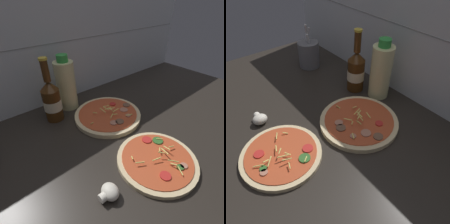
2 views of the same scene
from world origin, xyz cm
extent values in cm
cube|color=#28231E|center=(0.00, 0.00, 1.25)|extent=(160.00, 90.00, 2.50)
cube|color=silver|center=(0.00, 45.50, 30.00)|extent=(160.00, 1.00, 60.00)
cube|color=gray|center=(0.00, 44.95, 30.00)|extent=(156.80, 0.16, 0.30)
cylinder|color=beige|center=(-4.62, -11.75, 3.25)|extent=(25.57, 25.57, 1.49)
cylinder|color=#C14C28|center=(-4.62, -11.75, 4.14)|extent=(22.50, 22.50, 0.30)
cylinder|color=red|center=(-0.76, -4.28, 4.49)|extent=(3.43, 3.43, 0.40)
cylinder|color=red|center=(-8.21, -17.43, 4.49)|extent=(3.24, 3.24, 0.40)
cylinder|color=#B7755B|center=(-0.99, -18.95, 4.49)|extent=(2.26, 2.26, 0.40)
cylinder|color=#336628|center=(1.87, -7.07, 4.49)|extent=(3.60, 3.60, 0.40)
cylinder|color=#336628|center=(-2.29, -18.59, 4.49)|extent=(2.18, 2.18, 0.40)
cylinder|color=#EADB6B|center=(-1.75, -12.28, 5.90)|extent=(1.20, 3.36, 0.73)
cylinder|color=#EADB6B|center=(2.64, -7.15, 4.86)|extent=(1.67, 1.84, 0.46)
cylinder|color=#EADB6B|center=(-10.91, -6.84, 4.84)|extent=(1.35, 1.73, 0.88)
cylinder|color=#EADB6B|center=(-10.84, -9.94, 5.49)|extent=(2.58, 1.77, 0.51)
cylinder|color=#EADB6B|center=(-3.58, -12.26, 6.53)|extent=(1.65, 1.74, 0.64)
cylinder|color=#EADB6B|center=(2.09, -12.27, 5.38)|extent=(2.13, 1.03, 0.67)
cylinder|color=#EADB6B|center=(-0.12, -11.89, 5.86)|extent=(0.91, 2.94, 1.06)
cylinder|color=#EADB6B|center=(-3.79, -19.37, 4.97)|extent=(1.75, 2.84, 0.66)
cylinder|color=#EADB6B|center=(-6.01, -12.47, 5.53)|extent=(2.92, 1.42, 0.73)
cylinder|color=#EADB6B|center=(-2.00, -10.62, 5.49)|extent=(1.92, 1.44, 0.65)
cylinder|color=#EADB6B|center=(-3.64, -16.98, 5.43)|extent=(0.75, 1.96, 0.91)
cylinder|color=#EADB6B|center=(-2.78, -16.22, 5.54)|extent=(2.67, 2.59, 1.03)
cylinder|color=beige|center=(-0.73, 17.70, 3.42)|extent=(28.62, 28.62, 1.83)
cylinder|color=#C14C28|center=(-0.73, 17.70, 4.48)|extent=(25.19, 25.19, 0.30)
cylinder|color=#B7755B|center=(4.44, 10.31, 4.83)|extent=(2.17, 2.17, 0.40)
cylinder|color=red|center=(5.54, 21.60, 4.83)|extent=(2.79, 2.79, 0.40)
cylinder|color=brown|center=(-1.19, 9.55, 4.83)|extent=(3.44, 3.44, 0.40)
cylinder|color=#B7755B|center=(-3.56, 10.57, 4.83)|extent=(2.95, 2.95, 0.40)
cylinder|color=brown|center=(9.77, 16.76, 4.83)|extent=(3.28, 3.28, 0.40)
cylinder|color=#B7755B|center=(6.05, 14.65, 4.83)|extent=(3.49, 3.49, 0.40)
cylinder|color=#EADB6B|center=(-0.55, 17.72, 6.92)|extent=(3.15, 0.86, 0.38)
cylinder|color=#EADB6B|center=(1.76, 15.28, 6.20)|extent=(3.00, 0.96, 1.20)
cylinder|color=#EADB6B|center=(1.17, 16.93, 6.62)|extent=(2.29, 0.80, 0.37)
cylinder|color=#EADB6B|center=(0.13, 13.72, 5.67)|extent=(1.60, 1.90, 0.82)
cylinder|color=#EADB6B|center=(-2.06, 13.50, 5.94)|extent=(2.82, 1.95, 0.52)
cylinder|color=#EADB6B|center=(-5.85, 19.98, 5.74)|extent=(0.80, 2.32, 1.11)
cylinder|color=#EADB6B|center=(-1.31, 18.00, 7.04)|extent=(1.20, 2.51, 1.01)
cylinder|color=#EADB6B|center=(0.90, 20.76, 5.95)|extent=(2.94, 1.11, 0.59)
cylinder|color=#EADB6B|center=(4.64, 10.12, 5.15)|extent=(2.75, 1.88, 0.69)
cylinder|color=#EADB6B|center=(-0.17, 16.65, 6.68)|extent=(1.16, 1.88, 0.77)
cylinder|color=#EADB6B|center=(-10.42, 15.68, 5.09)|extent=(1.91, 1.18, 0.99)
cylinder|color=#EADB6B|center=(-2.79, 18.40, 6.49)|extent=(0.87, 3.26, 1.15)
cylinder|color=#47280F|center=(-18.61, 31.72, 9.40)|extent=(7.27, 7.27, 13.80)
cone|color=#47280F|center=(-18.61, 31.72, 18.15)|extent=(7.27, 7.27, 3.70)
cylinder|color=#47280F|center=(-18.61, 31.72, 24.11)|extent=(2.76, 2.76, 8.23)
cylinder|color=gold|center=(-18.61, 31.72, 28.62)|extent=(3.18, 3.18, 0.80)
cylinder|color=beige|center=(-18.61, 31.72, 9.67)|extent=(7.34, 7.34, 4.41)
cylinder|color=beige|center=(-9.13, 36.44, 13.38)|extent=(8.50, 8.50, 21.75)
cylinder|color=green|center=(-9.13, 36.44, 25.74)|extent=(4.67, 4.67, 2.97)
cylinder|color=white|center=(-25.44, -10.67, 4.36)|extent=(2.39, 2.39, 2.39)
ellipsoid|color=silver|center=(-23.31, -10.67, 4.36)|extent=(4.52, 5.32, 3.73)
camera|label=1|loc=(-39.98, -30.82, 47.94)|focal=28.00mm
camera|label=2|loc=(40.44, -24.54, 58.60)|focal=35.00mm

